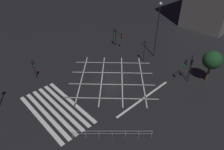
# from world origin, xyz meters

# --- Properties ---
(ground_plane) EXTENTS (200.00, 200.00, 0.00)m
(ground_plane) POSITION_xyz_m (0.00, 0.00, 0.00)
(ground_plane) COLOR black
(road_markings) EXTENTS (16.00, 20.44, 0.01)m
(road_markings) POSITION_xyz_m (0.41, -6.38, 0.00)
(road_markings) COLOR silver
(road_markings) RESTS_ON ground_plane
(traffic_light_median_north) EXTENTS (0.36, 0.39, 3.93)m
(traffic_light_median_north) POSITION_xyz_m (-0.03, 7.59, 2.81)
(traffic_light_median_north) COLOR black
(traffic_light_median_north) RESTS_ON ground_plane
(traffic_light_ne_main) EXTENTS (0.39, 0.36, 3.97)m
(traffic_light_ne_main) POSITION_xyz_m (8.48, 7.82, 2.84)
(traffic_light_ne_main) COLOR black
(traffic_light_ne_main) RESTS_ON ground_plane
(traffic_light_nw_main) EXTENTS (2.61, 0.36, 3.34)m
(traffic_light_nw_main) POSITION_xyz_m (-6.89, 8.25, 2.45)
(traffic_light_nw_main) COLOR black
(traffic_light_nw_main) RESTS_ON ground_plane
(traffic_light_ne_cross) EXTENTS (0.36, 2.18, 4.19)m
(traffic_light_ne_cross) POSITION_xyz_m (8.12, 7.42, 3.06)
(traffic_light_ne_cross) COLOR black
(traffic_light_ne_cross) RESTS_ON ground_plane
(traffic_light_nw_cross) EXTENTS (0.36, 0.39, 3.64)m
(traffic_light_nw_cross) POSITION_xyz_m (-7.84, 8.30, 2.61)
(traffic_light_nw_cross) COLOR black
(traffic_light_nw_cross) RESTS_ON ground_plane
(traffic_light_sw_main) EXTENTS (0.39, 0.36, 3.22)m
(traffic_light_sw_main) POSITION_xyz_m (-8.13, -8.52, 2.31)
(traffic_light_sw_main) COLOR black
(traffic_light_sw_main) RESTS_ON ground_plane
(street_lamp_west) EXTENTS (0.49, 0.49, 9.79)m
(street_lamp_west) POSITION_xyz_m (0.21, 10.43, 6.61)
(street_lamp_west) COLOR black
(street_lamp_west) RESTS_ON ground_plane
(street_tree_near) EXTENTS (2.72, 2.72, 4.98)m
(street_tree_near) POSITION_xyz_m (10.35, 10.17, 3.58)
(street_tree_near) COLOR brown
(street_tree_near) RESTS_ON ground_plane
(pedestrian_railing) EXTENTS (6.03, 6.36, 1.05)m
(pedestrian_railing) POSITION_xyz_m (8.13, -7.70, 0.67)
(pedestrian_railing) COLOR #B7B7BC
(pedestrian_railing) RESTS_ON ground_plane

